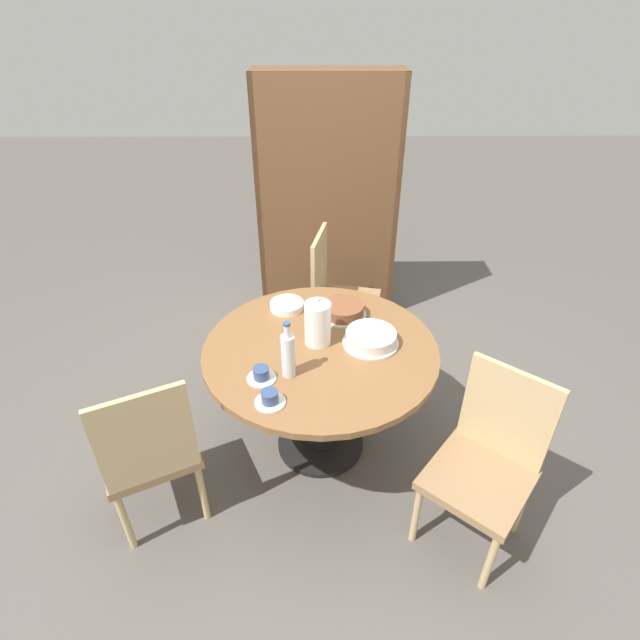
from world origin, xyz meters
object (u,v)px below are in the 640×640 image
Objects in this scene: cup_b at (261,375)px; cake_main at (371,338)px; chair_c at (486,461)px; water_bottle at (288,354)px; bookshelf at (327,206)px; coffee_pot at (318,322)px; chair_a at (338,295)px; cake_second at (343,310)px; chair_b at (149,450)px; cup_a at (270,398)px.

cake_main is at bearing 26.78° from cup_b.
chair_c is 3.10× the size of water_bottle.
bookshelf is 1.44m from coffee_pot.
cake_main is (0.13, -0.87, 0.28)m from chair_a.
cake_second is (0.28, 0.49, -0.08)m from water_bottle.
water_bottle reaches higher than coffee_pot.
chair_c reaches higher than cake_main.
cup_a is at bearing 159.36° from chair_b.
coffee_pot reaches higher than cup_a.
chair_c is (0.61, -1.43, 0.00)m from chair_a.
bookshelf is at bearing 92.97° from cake_second.
bookshelf is 1.91m from cup_a.
chair_a is at bearing 90.04° from cake_second.
chair_b is 1.21m from cake_second.
coffee_pot is at bearing 86.84° from bookshelf.
chair_a is 1.38m from cup_a.
bookshelf is 12.98× the size of cup_a.
coffee_pot is 0.40m from cup_b.
water_bottle is at bearing 178.25° from chair_a.
cake_second is (-0.61, 0.82, 0.28)m from chair_c.
cake_second is (0.06, -1.19, -0.13)m from bookshelf.
water_bottle is at bearing -118.39° from coffee_pot.
bookshelf is 1.20m from cake_second.
bookshelf reaches higher than chair_b.
coffee_pot is at bearing 176.26° from cake_main.
bookshelf reaches higher than cup_b.
chair_c is (1.53, -0.08, 0.00)m from chair_b.
cake_second is 0.66m from cup_b.
cup_b is (-0.26, -0.29, -0.10)m from coffee_pot.
cake_main is 1.12× the size of cake_second.
chair_b reaches higher than cup_b.
bookshelf is 6.23× the size of cake_main.
cake_main is 2.08× the size of cup_b.
chair_c is at bearing -144.63° from chair_a.
cake_second is at bearing 166.83° from chair_c.
coffee_pot is 0.28m from cake_main.
cake_second is (-0.13, 0.26, 0.00)m from cake_main.
chair_a is 0.94m from coffee_pot.
bookshelf is 1.47m from cake_main.
chair_c is 6.61× the size of cup_a.
chair_b is 1.00× the size of chair_c.
cake_second is at bearing -166.74° from chair_b.
cup_b is at bearing 172.84° from chair_a.
cake_second is 1.86× the size of cup_a.
cup_a is (-0.35, -0.69, -0.01)m from cake_second.
chair_b is 0.99m from coffee_pot.
bookshelf is at bearing 78.75° from cup_b.
chair_a is at bearing -149.61° from chair_b.
chair_c is 1.01m from coffee_pot.
chair_b is 0.77m from water_bottle.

